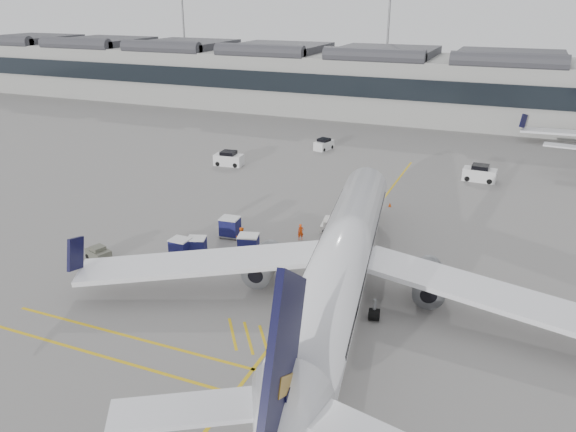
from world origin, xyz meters
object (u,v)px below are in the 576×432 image
at_px(ramp_agent_a, 301,232).
at_px(pushback_tug, 98,254).
at_px(belt_loader, 338,227).
at_px(baggage_cart_a, 230,227).
at_px(ramp_agent_b, 241,238).
at_px(airliner_main, 341,261).

xyz_separation_m(ramp_agent_a, pushback_tug, (-14.74, -10.80, -0.23)).
height_order(belt_loader, ramp_agent_a, belt_loader).
distance_m(belt_loader, baggage_cart_a, 10.49).
bearing_deg(belt_loader, pushback_tug, -149.33).
distance_m(belt_loader, pushback_tug, 22.31).
bearing_deg(ramp_agent_b, airliner_main, 133.67).
distance_m(ramp_agent_a, pushback_tug, 18.27).
height_order(baggage_cart_a, ramp_agent_b, ramp_agent_b).
bearing_deg(ramp_agent_a, baggage_cart_a, 165.89).
bearing_deg(baggage_cart_a, ramp_agent_a, 12.01).
xyz_separation_m(airliner_main, pushback_tug, (-21.67, -1.23, -2.87)).
bearing_deg(airliner_main, ramp_agent_a, 116.79).
bearing_deg(baggage_cart_a, airliner_main, -34.62).
relative_size(belt_loader, ramp_agent_b, 2.22).
distance_m(baggage_cart_a, ramp_agent_a, 6.76).
bearing_deg(airliner_main, baggage_cart_a, 141.33).
relative_size(belt_loader, pushback_tug, 1.76).
relative_size(airliner_main, baggage_cart_a, 21.69).
distance_m(belt_loader, ramp_agent_a, 4.13).
xyz_separation_m(airliner_main, baggage_cart_a, (-13.39, 7.58, -2.36)).
xyz_separation_m(ramp_agent_a, ramp_agent_b, (-4.34, -3.77, 0.23)).
distance_m(airliner_main, belt_loader, 13.68).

